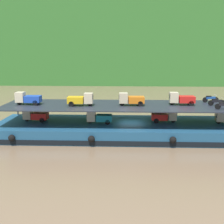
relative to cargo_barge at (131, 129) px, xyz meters
name	(u,v)px	position (x,y,z in m)	size (l,w,h in m)	color
ground_plane	(131,136)	(0.00, 0.02, -0.75)	(400.00, 400.00, 0.00)	#7F664C
hillside_far_bank	(127,20)	(0.00, 63.74, 18.33)	(129.54, 34.00, 33.87)	#33702D
cargo_barge	(131,129)	(0.00, 0.00, 0.00)	(29.77, 8.48, 1.50)	navy
cargo_rack	(131,106)	(0.00, 0.02, 2.69)	(28.17, 7.14, 2.00)	#232833
mini_truck_lower_stern	(35,115)	(-10.81, 0.24, 1.44)	(2.79, 1.29, 1.38)	red
mini_truck_lower_aft	(99,117)	(-3.54, -0.44, 1.44)	(2.75, 1.22, 1.38)	teal
mini_truck_lower_mid	(164,116)	(3.72, 0.41, 1.44)	(2.74, 1.20, 1.38)	red
mini_truck_upper_stern	(28,98)	(-11.40, -0.15, 3.44)	(2.75, 1.21, 1.38)	#1E47B7
mini_truck_upper_mid	(81,99)	(-5.46, -0.61, 3.44)	(2.75, 1.22, 1.38)	gold
mini_truck_upper_fore	(131,99)	(-0.04, -0.24, 3.44)	(2.78, 1.27, 1.38)	orange
mini_truck_upper_bow	(181,99)	(5.48, 0.32, 3.44)	(2.76, 1.23, 1.38)	red
motorcycle_upper_port	(224,105)	(9.31, -2.12, 3.18)	(1.90, 0.55, 0.87)	black
motorcycle_upper_centre	(217,102)	(9.21, 0.02, 3.18)	(1.90, 0.55, 0.87)	black
motorcycle_upper_stbd	(210,99)	(9.16, 2.16, 3.18)	(1.89, 0.55, 0.87)	black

